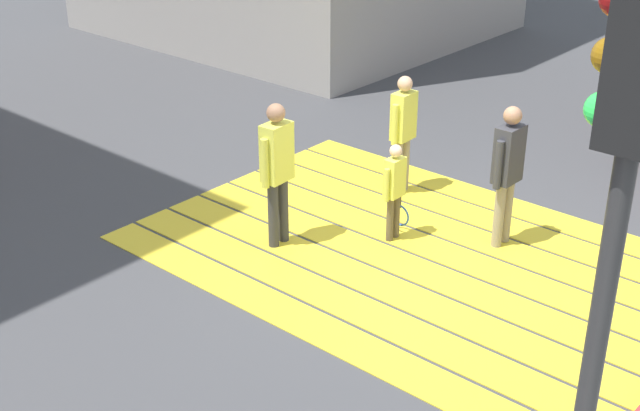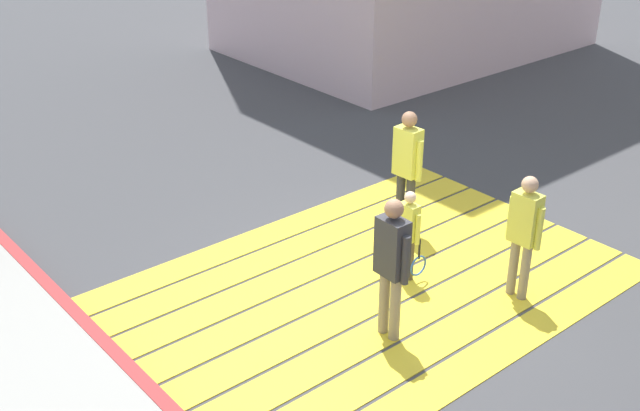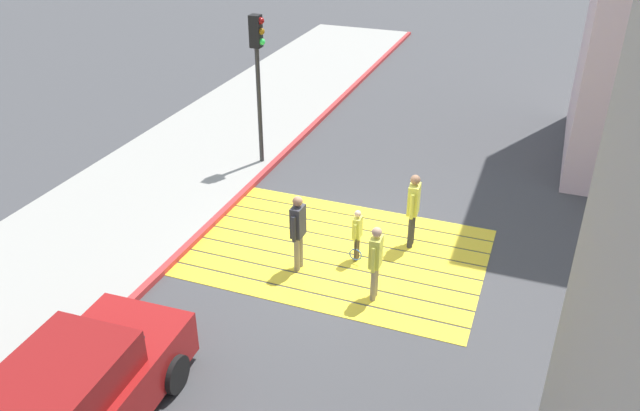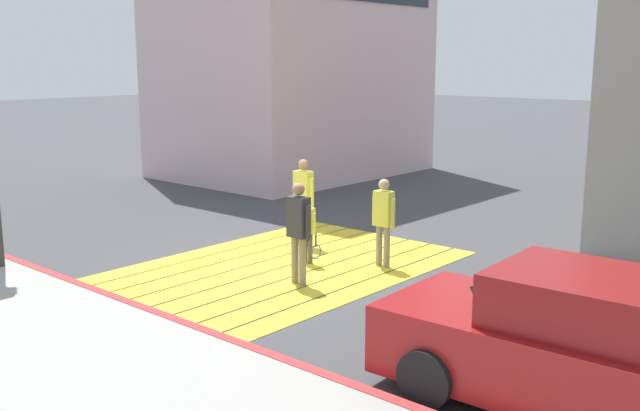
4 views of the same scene
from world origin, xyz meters
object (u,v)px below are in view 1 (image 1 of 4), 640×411
at_px(traffic_light_corner, 613,214).
at_px(pedestrian_adult_lead, 403,126).
at_px(pedestrian_child_with_racket, 395,187).
at_px(pedestrian_adult_side, 508,166).
at_px(pedestrian_adult_trailing, 277,165).

distance_m(traffic_light_corner, pedestrian_adult_lead, 7.18).
bearing_deg(pedestrian_child_with_racket, pedestrian_adult_side, -144.91).
relative_size(traffic_light_corner, pedestrian_adult_side, 2.42).
distance_m(traffic_light_corner, pedestrian_adult_side, 5.76).
xyz_separation_m(pedestrian_adult_lead, pedestrian_adult_side, (-1.81, 0.43, 0.06)).
relative_size(traffic_light_corner, pedestrian_child_with_racket, 3.42).
bearing_deg(pedestrian_adult_side, pedestrian_adult_lead, -13.45).
bearing_deg(pedestrian_adult_lead, pedestrian_child_with_racket, 122.28).
distance_m(pedestrian_adult_lead, pedestrian_child_with_racket, 1.42).
relative_size(pedestrian_adult_trailing, pedestrian_child_with_racket, 1.44).
height_order(pedestrian_adult_lead, pedestrian_adult_side, pedestrian_adult_side).
bearing_deg(traffic_light_corner, pedestrian_adult_lead, -45.90).
height_order(pedestrian_adult_lead, pedestrian_adult_trailing, pedestrian_adult_trailing).
bearing_deg(pedestrian_adult_trailing, traffic_light_corner, 151.23).
distance_m(traffic_light_corner, pedestrian_adult_trailing, 6.05).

